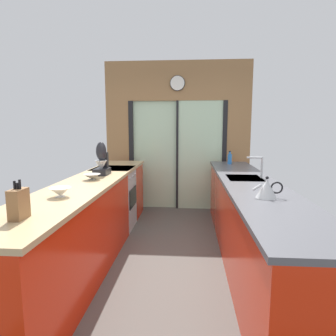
% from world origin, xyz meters
% --- Properties ---
extents(ground_plane, '(5.04, 7.60, 0.02)m').
position_xyz_m(ground_plane, '(0.00, 0.60, -0.01)').
color(ground_plane, '#4C4742').
extents(back_wall_unit, '(2.64, 0.12, 2.70)m').
position_xyz_m(back_wall_unit, '(0.00, 2.40, 1.52)').
color(back_wall_unit, olive).
rests_on(back_wall_unit, ground_plane).
extents(left_counter_run, '(0.62, 3.80, 0.92)m').
position_xyz_m(left_counter_run, '(-0.91, 0.13, 0.47)').
color(left_counter_run, red).
rests_on(left_counter_run, ground_plane).
extents(right_counter_run, '(0.62, 3.80, 0.92)m').
position_xyz_m(right_counter_run, '(0.91, 0.30, 0.46)').
color(right_counter_run, red).
rests_on(right_counter_run, ground_plane).
extents(sink_faucet, '(0.19, 0.02, 0.26)m').
position_xyz_m(sink_faucet, '(1.06, 0.55, 1.09)').
color(sink_faucet, '#B7BABC').
rests_on(sink_faucet, right_counter_run).
extents(oven_range, '(0.60, 0.60, 0.92)m').
position_xyz_m(oven_range, '(-0.91, 1.25, 0.46)').
color(oven_range, '#B7BABC').
rests_on(oven_range, ground_plane).
extents(mixing_bowl_near, '(0.18, 0.18, 0.08)m').
position_xyz_m(mixing_bowl_near, '(-0.89, -0.54, 0.96)').
color(mixing_bowl_near, silver).
rests_on(mixing_bowl_near, left_counter_run).
extents(mixing_bowl_far, '(0.20, 0.20, 0.07)m').
position_xyz_m(mixing_bowl_far, '(-0.89, 0.27, 0.96)').
color(mixing_bowl_far, gray).
rests_on(mixing_bowl_far, left_counter_run).
extents(knife_block, '(0.08, 0.14, 0.27)m').
position_xyz_m(knife_block, '(-0.89, -1.15, 1.02)').
color(knife_block, brown).
rests_on(knife_block, left_counter_run).
extents(stand_mixer, '(0.17, 0.27, 0.42)m').
position_xyz_m(stand_mixer, '(-0.89, 0.66, 1.08)').
color(stand_mixer, black).
rests_on(stand_mixer, left_counter_run).
extents(kettle, '(0.26, 0.18, 0.19)m').
position_xyz_m(kettle, '(0.89, -0.44, 1.00)').
color(kettle, '#B7BABC').
rests_on(kettle, right_counter_run).
extents(soap_bottle, '(0.07, 0.07, 0.21)m').
position_xyz_m(soap_bottle, '(0.89, 1.86, 1.01)').
color(soap_bottle, '#286BB7').
rests_on(soap_bottle, right_counter_run).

